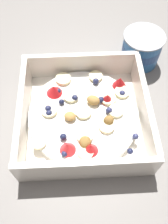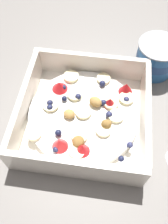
% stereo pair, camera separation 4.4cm
% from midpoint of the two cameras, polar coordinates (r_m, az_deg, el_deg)
% --- Properties ---
extents(ground_plane, '(2.40, 2.40, 0.00)m').
position_cam_midpoint_polar(ground_plane, '(0.47, -2.84, -2.14)').
color(ground_plane, gray).
extents(fruit_bowl, '(0.23, 0.23, 0.07)m').
position_cam_midpoint_polar(fruit_bowl, '(0.45, -2.75, -0.86)').
color(fruit_bowl, white).
rests_on(fruit_bowl, ground).
extents(yogurt_cup, '(0.09, 0.09, 0.07)m').
position_cam_midpoint_polar(yogurt_cup, '(0.55, 11.10, 14.32)').
color(yogurt_cup, '#3370B7').
rests_on(yogurt_cup, ground).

